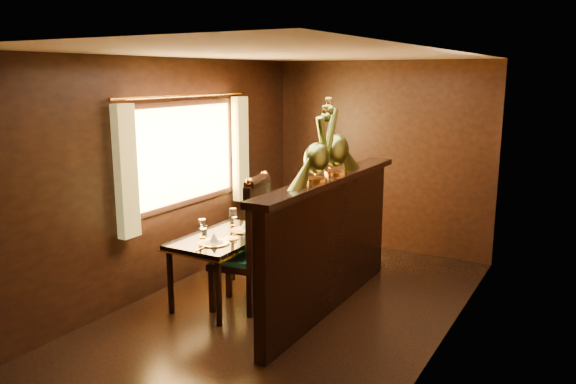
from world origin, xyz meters
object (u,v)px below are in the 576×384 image
peacock_right (336,136)px  chair_left (250,240)px  dining_table (225,242)px  peacock_left (317,144)px  chair_right (317,220)px

peacock_right → chair_left: bearing=-145.2°
dining_table → peacock_right: (1.03, 0.44, 1.10)m
dining_table → peacock_right: 1.57m
peacock_left → peacock_right: peacock_right is taller
dining_table → peacock_left: peacock_left is taller
dining_table → peacock_right: size_ratio=1.59×
chair_left → peacock_right: 1.32m
peacock_right → chair_right: bearing=128.1°
chair_right → chair_left: bearing=-100.5°
dining_table → chair_right: size_ratio=0.94×
chair_left → peacock_right: (0.69, 0.48, 1.02)m
dining_table → chair_left: size_ratio=0.87×
chair_right → peacock_right: (0.56, -0.71, 1.07)m
dining_table → chair_right: bearing=67.5°
chair_left → peacock_left: peacock_left is taller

